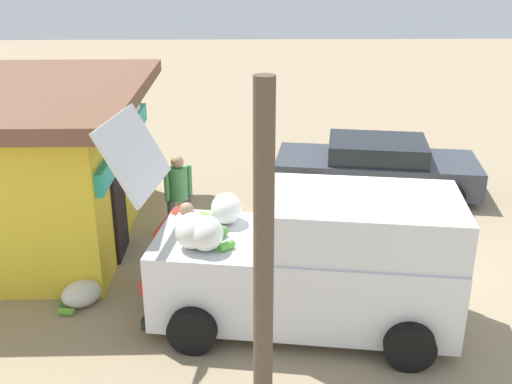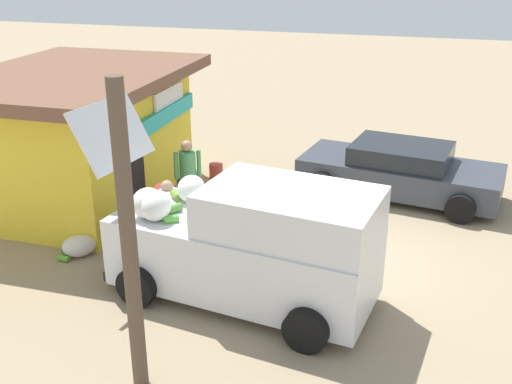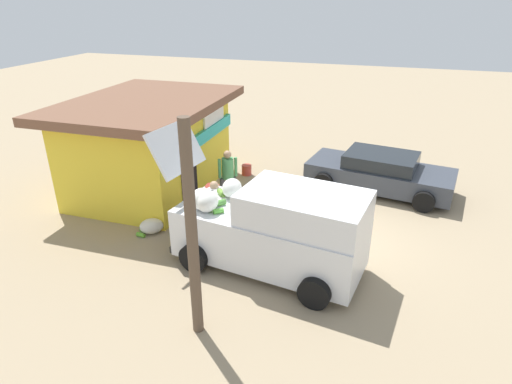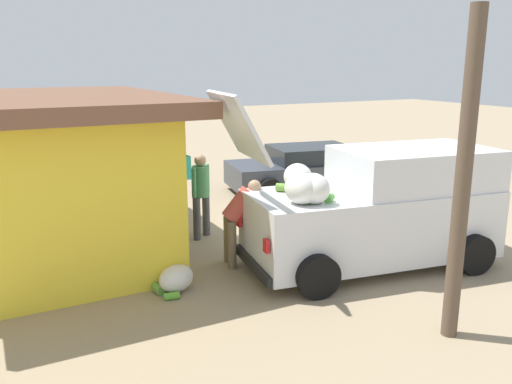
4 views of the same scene
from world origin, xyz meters
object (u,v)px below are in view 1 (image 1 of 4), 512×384
vendor_standing (179,192)px  storefront_bar (32,160)px  parked_sedan (376,167)px  unloaded_banana_pile (81,294)px  delivery_van (313,261)px  customer_bending (171,236)px  paint_bucket (180,187)px

vendor_standing → storefront_bar: bearing=82.3°
parked_sedan → unloaded_banana_pile: 7.22m
storefront_bar → parked_sedan: 7.25m
storefront_bar → delivery_van: (-3.10, -4.88, -0.49)m
storefront_bar → delivery_van: size_ratio=1.16×
parked_sedan → customer_bending: size_ratio=3.15×
vendor_standing → unloaded_banana_pile: size_ratio=2.13×
paint_bucket → unloaded_banana_pile: bearing=166.7°
unloaded_banana_pile → paint_bucket: (4.55, -1.07, -0.01)m
vendor_standing → paint_bucket: 2.48m
parked_sedan → vendor_standing: (-2.46, 4.17, 0.39)m
delivery_van → customer_bending: delivery_van is taller
unloaded_banana_pile → paint_bucket: bearing=-13.3°
vendor_standing → parked_sedan: bearing=-59.4°
storefront_bar → paint_bucket: storefront_bar is taller
storefront_bar → vendor_standing: size_ratio=3.40×
vendor_standing → customer_bending: (-1.65, -0.04, -0.09)m
parked_sedan → vendor_standing: size_ratio=2.77×
paint_bucket → parked_sedan: bearing=-88.4°
storefront_bar → parked_sedan: storefront_bar is taller
vendor_standing → delivery_van: bearing=-141.5°
customer_bending → paint_bucket: size_ratio=4.19×
storefront_bar → unloaded_banana_pile: bearing=-151.5°
delivery_van → vendor_standing: size_ratio=2.94×
parked_sedan → unloaded_banana_pile: size_ratio=5.91×
storefront_bar → customer_bending: 3.47m
parked_sedan → paint_bucket: parked_sedan is taller
parked_sedan → vendor_standing: vendor_standing is taller
delivery_van → unloaded_banana_pile: delivery_van is taller
parked_sedan → paint_bucket: 4.43m
delivery_van → unloaded_banana_pile: 3.61m
delivery_van → vendor_standing: (2.73, 2.17, -0.02)m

